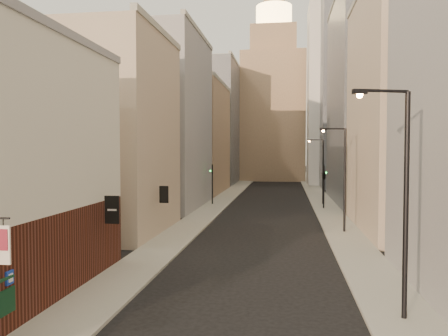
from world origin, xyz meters
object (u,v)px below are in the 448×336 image
Objects in this scene: streetlamp_far at (321,168)px; streetlamp_mid at (342,173)px; traffic_light_right at (324,175)px; clock_tower at (273,102)px; traffic_light_left at (212,177)px; streetlamp_near at (401,191)px; white_tower at (329,88)px.

streetlamp_mid is at bearing -68.86° from streetlamp_far.
traffic_light_right is (-0.05, -4.16, -0.66)m from streetlamp_far.
clock_tower is 8.98× the size of traffic_light_left.
traffic_light_right is at bearing 156.76° from traffic_light_left.
clock_tower is 4.93× the size of streetlamp_near.
streetlamp_near reaches higher than streetlamp_mid.
streetlamp_far is at bearing 73.09° from streetlamp_mid.
traffic_light_right is (-0.25, 14.22, -0.93)m from streetlamp_mid.
streetlamp_near is 1.82× the size of traffic_light_right.
streetlamp_far reaches higher than traffic_light_right.
traffic_light_right is (13.20, -2.08, 0.46)m from traffic_light_left.
clock_tower is at bearing -77.11° from traffic_light_right.
clock_tower is at bearing 119.52° from streetlamp_far.
streetlamp_near is (7.31, -82.31, -12.43)m from clock_tower.
streetlamp_far is at bearing -85.98° from traffic_light_right.
white_tower is at bearing -91.48° from traffic_light_right.
white_tower is 40.53m from traffic_light_left.
clock_tower reaches higher than streetlamp_mid.
clock_tower reaches higher than streetlamp_near.
streetlamp_mid is (7.40, -63.82, -12.76)m from clock_tower.
traffic_light_left is at bearing 92.80° from streetlamp_near.
streetlamp_mid is at bearing 115.24° from traffic_light_left.
streetlamp_mid is (0.09, 18.49, -0.33)m from streetlamp_near.
clock_tower is 49.95m from traffic_light_left.
traffic_light_right is at bearing -81.79° from clock_tower.
white_tower is 51.81m from streetlamp_mid.
traffic_light_left is at bearing -116.94° from white_tower.
white_tower is (11.00, -14.00, 0.97)m from clock_tower.
clock_tower is 51.95m from traffic_light_right.
streetlamp_far is (-3.80, -31.44, -13.99)m from white_tower.
white_tower is at bearing 103.63° from streetlamp_far.
clock_tower is 5.26× the size of streetlamp_mid.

